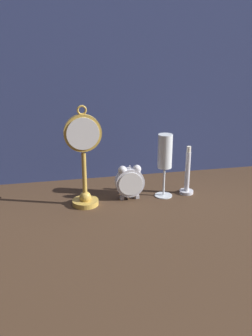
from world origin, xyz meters
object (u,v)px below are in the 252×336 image
object	(u,v)px
champagne_flute	(165,156)
brass_candlestick	(187,177)
alarm_clock_twin_bell	(130,181)
pocket_watch_on_stand	(84,160)

from	to	relation	value
champagne_flute	brass_candlestick	size ratio (longest dim) A/B	1.28
alarm_clock_twin_bell	champagne_flute	world-z (taller)	champagne_flute
champagne_flute	pocket_watch_on_stand	bearing A→B (deg)	-176.59
champagne_flute	brass_candlestick	bearing A→B (deg)	4.22
pocket_watch_on_stand	brass_candlestick	bearing A→B (deg)	3.61
alarm_clock_twin_bell	pocket_watch_on_stand	bearing A→B (deg)	-174.60
alarm_clock_twin_bell	champagne_flute	size ratio (longest dim) A/B	0.55
pocket_watch_on_stand	alarm_clock_twin_bell	distance (m)	0.17
pocket_watch_on_stand	champagne_flute	distance (m)	0.27
alarm_clock_twin_bell	brass_candlestick	xyz separation A→B (m)	(0.20, 0.01, -0.01)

